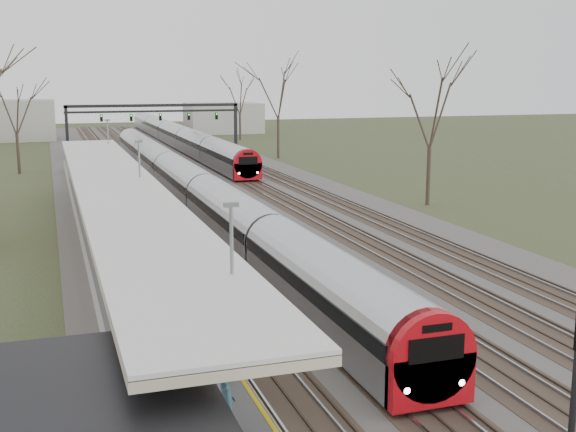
# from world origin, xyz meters

# --- Properties ---
(track_bed) EXTENTS (24.00, 160.00, 0.22)m
(track_bed) POSITION_xyz_m (0.26, 55.00, 0.06)
(track_bed) COLOR #474442
(track_bed) RESTS_ON ground
(platform) EXTENTS (3.50, 69.00, 1.00)m
(platform) POSITION_xyz_m (-9.05, 37.50, 0.50)
(platform) COLOR #9E9B93
(platform) RESTS_ON ground
(canopy) EXTENTS (4.10, 50.00, 3.11)m
(canopy) POSITION_xyz_m (-9.05, 32.99, 3.93)
(canopy) COLOR slate
(canopy) RESTS_ON platform
(signal_gantry) EXTENTS (21.00, 0.59, 6.08)m
(signal_gantry) POSITION_xyz_m (0.29, 84.99, 4.91)
(signal_gantry) COLOR black
(signal_gantry) RESTS_ON ground
(tree_east_far) EXTENTS (5.00, 5.00, 10.30)m
(tree_east_far) POSITION_xyz_m (14.00, 42.00, 7.29)
(tree_east_far) COLOR #2D231C
(tree_east_far) RESTS_ON ground
(train_near) EXTENTS (2.62, 75.21, 3.05)m
(train_near) POSITION_xyz_m (-2.50, 49.48, 1.48)
(train_near) COLOR #9799A0
(train_near) RESTS_ON ground
(train_far) EXTENTS (2.62, 75.21, 3.05)m
(train_far) POSITION_xyz_m (4.50, 94.45, 1.48)
(train_far) COLOR #9799A0
(train_far) RESTS_ON ground
(passenger) EXTENTS (0.45, 0.65, 1.71)m
(passenger) POSITION_xyz_m (-8.62, 10.94, 1.85)
(passenger) COLOR #335463
(passenger) RESTS_ON platform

